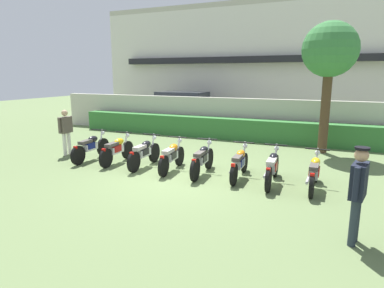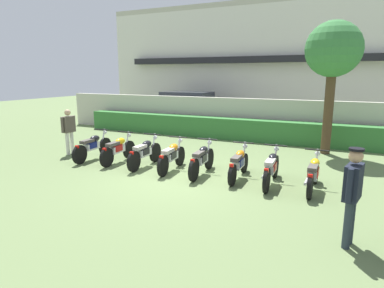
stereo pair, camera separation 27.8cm
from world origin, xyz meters
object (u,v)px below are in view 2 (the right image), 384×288
Objects in this scene: motorcycle_in_row_4 at (202,159)px; motorcycle_in_row_5 at (239,163)px; motorcycle_in_row_0 at (93,146)px; motorcycle_in_row_2 at (145,152)px; motorcycle_in_row_6 at (271,168)px; motorcycle_in_row_7 at (313,173)px; tree_near_inspector at (333,52)px; motorcycle_in_row_1 at (118,149)px; parked_car at (189,109)px; motorcycle_in_row_3 at (172,156)px; inspector_person at (69,128)px; officer_0 at (353,189)px.

motorcycle_in_row_4 is 1.07m from motorcycle_in_row_5.
motorcycle_in_row_2 is (2.10, -0.01, 0.00)m from motorcycle_in_row_0.
motorcycle_in_row_5 is at bearing -90.82° from motorcycle_in_row_2.
motorcycle_in_row_7 is at bearing -93.94° from motorcycle_in_row_6.
tree_near_inspector is at bearing -62.08° from motorcycle_in_row_0.
motorcycle_in_row_1 reaches higher than motorcycle_in_row_5.
parked_car is 9.00m from tree_near_inspector.
motorcycle_in_row_5 is at bearing -114.65° from tree_near_inspector.
motorcycle_in_row_0 is 2.10m from motorcycle_in_row_2.
tree_near_inspector is 5.43m from motorcycle_in_row_7.
motorcycle_in_row_1 is at bearing -144.64° from tree_near_inspector.
tree_near_inspector reaches higher than motorcycle_in_row_5.
motorcycle_in_row_2 is 1.96m from motorcycle_in_row_4.
motorcycle_in_row_3 is at bearing -66.35° from parked_car.
motorcycle_in_row_3 is at bearing 85.88° from motorcycle_in_row_4.
parked_car is at bearing -0.43° from motorcycle_in_row_0.
motorcycle_in_row_3 is 2.97m from motorcycle_in_row_6.
tree_near_inspector is 2.49× the size of motorcycle_in_row_5.
motorcycle_in_row_4 is 1.04× the size of motorcycle_in_row_7.
motorcycle_in_row_7 is at bearing -2.44° from inspector_person.
parked_car is 0.97× the size of tree_near_inspector.
tree_near_inspector is 6.71m from motorcycle_in_row_3.
motorcycle_in_row_3 is 0.95× the size of motorcycle_in_row_4.
parked_car is at bearing 18.01° from motorcycle_in_row_3.
parked_car is 2.45× the size of motorcycle_in_row_3.
parked_car is at bearing -42.18° from officer_0.
officer_0 is at bearing -17.84° from inspector_person.
tree_near_inspector is 9.68m from inspector_person.
motorcycle_in_row_3 is 0.94× the size of motorcycle_in_row_6.
officer_0 is (8.34, -11.17, 0.06)m from parked_car.
inspector_person is at bearing 81.65° from motorcycle_in_row_3.
inspector_person is (-7.34, 0.33, 0.50)m from motorcycle_in_row_6.
motorcycle_in_row_5 is (2.05, 0.09, -0.01)m from motorcycle_in_row_3.
motorcycle_in_row_5 is 3.95m from officer_0.
motorcycle_in_row_0 is 7.09m from motorcycle_in_row_7.
officer_0 is (0.82, -7.02, -2.60)m from tree_near_inspector.
inspector_person is (-0.85, -8.21, 0.02)m from parked_car.
motorcycle_in_row_7 is (4.01, -0.06, -0.00)m from motorcycle_in_row_3.
parked_car is 2.80× the size of inspector_person.
motorcycle_in_row_5 is (4.08, 0.02, -0.01)m from motorcycle_in_row_1.
parked_car is at bearing 151.13° from tree_near_inspector.
motorcycle_in_row_7 is 1.15× the size of inspector_person.
motorcycle_in_row_2 is 3.95m from motorcycle_in_row_6.
parked_car is at bearing 84.06° from inspector_person.
motorcycle_in_row_7 is at bearing -95.30° from motorcycle_in_row_3.
motorcycle_in_row_5 is 1.00× the size of motorcycle_in_row_7.
motorcycle_in_row_6 is 1.17× the size of officer_0.
motorcycle_in_row_2 is at bearing -4.46° from inspector_person.
inspector_person is at bearing 82.86° from motorcycle_in_row_4.
parked_car reaches higher than motorcycle_in_row_6.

